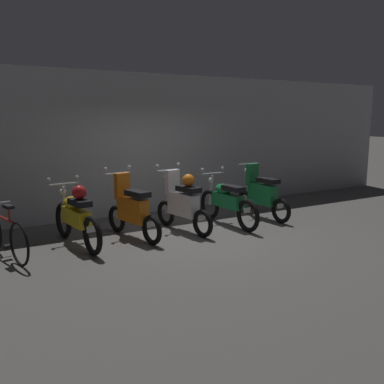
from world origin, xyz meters
TOP-DOWN VIEW (x-y plane):
  - ground_plane at (0.00, 0.00)m, footprint 80.00×80.00m
  - back_wall at (0.00, 2.47)m, footprint 16.00×0.30m
  - motorbike_slot_0 at (-2.05, 0.52)m, footprint 0.59×1.95m
  - motorbike_slot_1 at (-1.03, 0.50)m, footprint 0.58×1.67m
  - motorbike_slot_2 at (-0.00, 0.43)m, footprint 0.58×1.67m
  - motorbike_slot_3 at (1.03, 0.39)m, footprint 0.59×1.95m
  - motorbike_slot_4 at (2.05, 0.53)m, footprint 0.56×1.68m
  - bicycle at (-3.20, 0.43)m, footprint 0.55×1.70m

SIDE VIEW (x-z plane):
  - ground_plane at x=0.00m, z-range 0.00..0.00m
  - bicycle at x=-3.20m, z-range -0.08..0.80m
  - motorbike_slot_3 at x=1.03m, z-range -0.08..1.07m
  - motorbike_slot_4 at x=2.05m, z-range -0.06..1.11m
  - motorbike_slot_1 at x=-1.03m, z-range -0.12..1.17m
  - motorbike_slot_0 at x=-2.05m, z-range -0.05..1.10m
  - motorbike_slot_2 at x=0.00m, z-range -0.08..1.21m
  - back_wall at x=0.00m, z-range 0.00..3.18m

